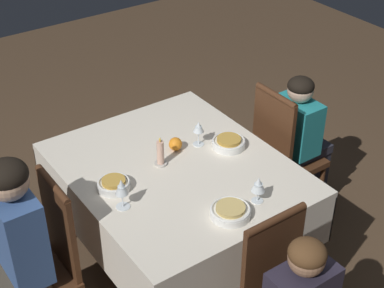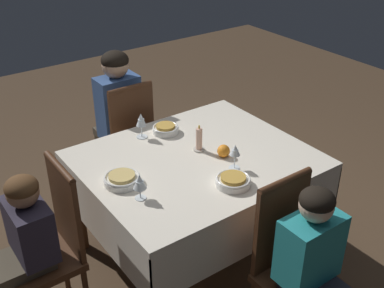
% 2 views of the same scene
% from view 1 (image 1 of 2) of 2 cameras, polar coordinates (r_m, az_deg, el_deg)
% --- Properties ---
extents(ground_plane, '(8.00, 8.00, 0.00)m').
position_cam_1_polar(ground_plane, '(3.68, -1.36, -11.59)').
color(ground_plane, '#4C3826').
extents(dining_table, '(1.32, 1.11, 0.74)m').
position_cam_1_polar(dining_table, '(3.25, -1.50, -3.55)').
color(dining_table, silver).
rests_on(dining_table, ground_plane).
extents(chair_north, '(0.37, 0.37, 0.97)m').
position_cam_1_polar(chair_north, '(3.05, -13.99, -10.92)').
color(chair_north, '#472816').
rests_on(chair_north, ground_plane).
extents(chair_south, '(0.37, 0.37, 0.97)m').
position_cam_1_polar(chair_south, '(3.74, 8.76, -0.72)').
color(chair_south, '#472816').
rests_on(chair_south, ground_plane).
extents(person_adult_denim, '(0.30, 0.34, 1.16)m').
position_cam_1_polar(person_adult_denim, '(2.93, -17.05, -10.04)').
color(person_adult_denim, '#4C4233').
rests_on(person_adult_denim, ground_plane).
extents(person_child_teal, '(0.30, 0.33, 1.01)m').
position_cam_1_polar(person_child_teal, '(3.82, 10.58, 0.50)').
color(person_child_teal, '#282833').
rests_on(person_child_teal, ground_plane).
extents(bowl_north, '(0.17, 0.17, 0.06)m').
position_cam_1_polar(bowl_north, '(3.05, -7.59, -3.87)').
color(bowl_north, white).
rests_on(bowl_north, dining_table).
extents(wine_glass_north, '(0.07, 0.07, 0.17)m').
position_cam_1_polar(wine_glass_north, '(2.87, -6.85, -4.27)').
color(wine_glass_north, white).
rests_on(wine_glass_north, dining_table).
extents(bowl_south, '(0.19, 0.19, 0.06)m').
position_cam_1_polar(bowl_south, '(3.35, 3.59, 0.15)').
color(bowl_south, white).
rests_on(bowl_south, dining_table).
extents(wine_glass_south, '(0.06, 0.06, 0.15)m').
position_cam_1_polar(wine_glass_south, '(3.31, 0.64, 1.57)').
color(wine_glass_south, white).
rests_on(wine_glass_south, dining_table).
extents(bowl_west, '(0.20, 0.20, 0.06)m').
position_cam_1_polar(bowl_west, '(2.86, 3.75, -6.51)').
color(bowl_west, white).
rests_on(bowl_west, dining_table).
extents(wine_glass_west, '(0.07, 0.07, 0.15)m').
position_cam_1_polar(wine_glass_west, '(2.92, 6.46, -3.98)').
color(wine_glass_west, white).
rests_on(wine_glass_west, dining_table).
extents(candle_centerpiece, '(0.07, 0.07, 0.17)m').
position_cam_1_polar(candle_centerpiece, '(3.18, -3.08, -1.02)').
color(candle_centerpiece, beige).
rests_on(candle_centerpiece, dining_table).
extents(orange_fruit, '(0.08, 0.08, 0.08)m').
position_cam_1_polar(orange_fruit, '(3.31, -1.62, 0.00)').
color(orange_fruit, orange).
rests_on(orange_fruit, dining_table).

